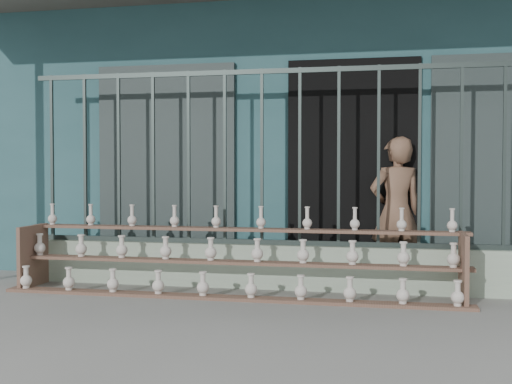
# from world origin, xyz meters

# --- Properties ---
(ground) EXTENTS (60.00, 60.00, 0.00)m
(ground) POSITION_xyz_m (0.00, 0.00, 0.00)
(ground) COLOR slate
(workshop_building) EXTENTS (7.40, 6.60, 3.21)m
(workshop_building) POSITION_xyz_m (0.00, 4.23, 1.62)
(workshop_building) COLOR #274F53
(workshop_building) RESTS_ON ground
(parapet_wall) EXTENTS (5.00, 0.20, 0.45)m
(parapet_wall) POSITION_xyz_m (0.00, 1.30, 0.23)
(parapet_wall) COLOR #9AAE95
(parapet_wall) RESTS_ON ground
(security_fence) EXTENTS (5.00, 0.04, 1.80)m
(security_fence) POSITION_xyz_m (-0.00, 1.30, 1.35)
(security_fence) COLOR #283330
(security_fence) RESTS_ON parapet_wall
(shelf_rack) EXTENTS (4.50, 0.68, 0.85)m
(shelf_rack) POSITION_xyz_m (-0.21, 0.89, 0.36)
(shelf_rack) COLOR brown
(shelf_rack) RESTS_ON ground
(elderly_woman) EXTENTS (0.67, 0.57, 1.56)m
(elderly_woman) POSITION_xyz_m (1.35, 1.66, 0.78)
(elderly_woman) COLOR brown
(elderly_woman) RESTS_ON ground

